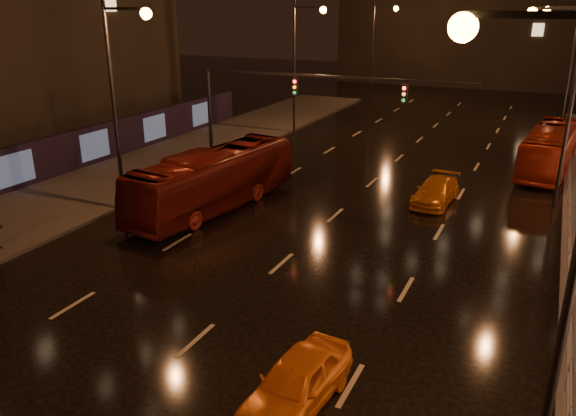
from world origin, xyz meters
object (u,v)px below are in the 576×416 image
Objects in this scene: taxi_far at (436,191)px; bus_red at (214,180)px; bus_curb at (549,149)px; taxi_near at (297,382)px.

bus_red is at bearing -147.34° from taxi_far.
taxi_far is (-5.00, -8.96, -0.76)m from bus_curb.
bus_red is 20.76m from bus_curb.
taxi_far is at bearing -113.77° from bus_curb.
bus_red is at bearing 135.72° from taxi_near.
taxi_far is (9.87, 5.53, -0.86)m from bus_red.
taxi_near is (9.87, -11.74, -0.80)m from bus_red.
taxi_near is 0.93× the size of taxi_far.
taxi_near is (-5.00, -26.23, -0.70)m from bus_curb.
bus_curb reaches higher than taxi_far.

